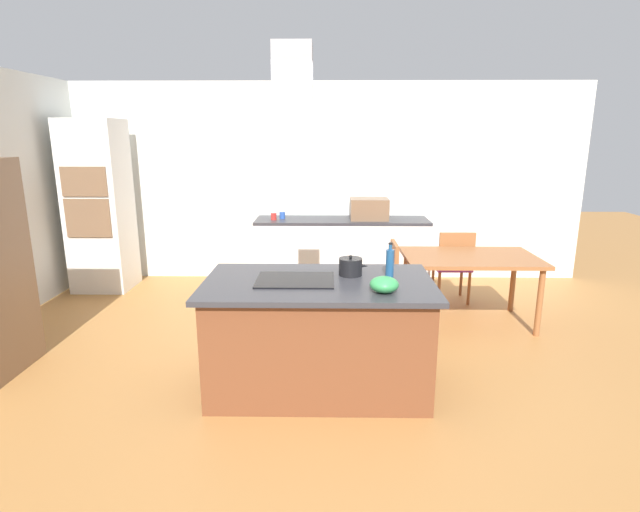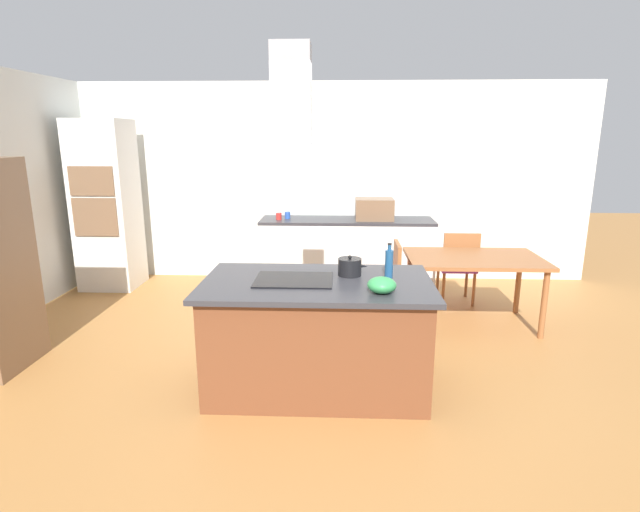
# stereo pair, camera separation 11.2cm
# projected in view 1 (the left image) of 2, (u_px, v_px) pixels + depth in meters

# --- Properties ---
(ground) EXTENTS (16.00, 16.00, 0.00)m
(ground) POSITION_uv_depth(u_px,v_px,m) (321.00, 319.00, 5.51)
(ground) COLOR #AD753D
(wall_back) EXTENTS (7.20, 0.10, 2.70)m
(wall_back) POSITION_uv_depth(u_px,v_px,m) (323.00, 183.00, 6.88)
(wall_back) COLOR silver
(wall_back) RESTS_ON ground
(kitchen_island) EXTENTS (1.79, 1.03, 0.90)m
(kitchen_island) POSITION_uv_depth(u_px,v_px,m) (319.00, 334.00, 3.94)
(kitchen_island) COLOR brown
(kitchen_island) RESTS_ON ground
(cooktop) EXTENTS (0.60, 0.44, 0.01)m
(cooktop) POSITION_uv_depth(u_px,v_px,m) (295.00, 280.00, 3.84)
(cooktop) COLOR black
(cooktop) RESTS_ON kitchen_island
(tea_kettle) EXTENTS (0.24, 0.19, 0.17)m
(tea_kettle) POSITION_uv_depth(u_px,v_px,m) (351.00, 267.00, 3.97)
(tea_kettle) COLOR black
(tea_kettle) RESTS_ON kitchen_island
(olive_oil_bottle) EXTENTS (0.06, 0.06, 0.28)m
(olive_oil_bottle) POSITION_uv_depth(u_px,v_px,m) (390.00, 263.00, 3.90)
(olive_oil_bottle) COLOR navy
(olive_oil_bottle) RESTS_ON kitchen_island
(mixing_bowl) EXTENTS (0.21, 0.21, 0.12)m
(mixing_bowl) POSITION_uv_depth(u_px,v_px,m) (384.00, 285.00, 3.54)
(mixing_bowl) COLOR #33934C
(mixing_bowl) RESTS_ON kitchen_island
(back_counter) EXTENTS (2.32, 0.62, 0.90)m
(back_counter) POSITION_uv_depth(u_px,v_px,m) (342.00, 252.00, 6.73)
(back_counter) COLOR white
(back_counter) RESTS_ON ground
(countertop_microwave) EXTENTS (0.50, 0.38, 0.28)m
(countertop_microwave) POSITION_uv_depth(u_px,v_px,m) (369.00, 209.00, 6.59)
(countertop_microwave) COLOR brown
(countertop_microwave) RESTS_ON back_counter
(coffee_mug_red) EXTENTS (0.08, 0.08, 0.09)m
(coffee_mug_red) POSITION_uv_depth(u_px,v_px,m) (274.00, 216.00, 6.56)
(coffee_mug_red) COLOR red
(coffee_mug_red) RESTS_ON back_counter
(coffee_mug_blue) EXTENTS (0.08, 0.08, 0.09)m
(coffee_mug_blue) POSITION_uv_depth(u_px,v_px,m) (282.00, 215.00, 6.65)
(coffee_mug_blue) COLOR #2D56B2
(coffee_mug_blue) RESTS_ON back_counter
(wall_oven_stack) EXTENTS (0.70, 0.66, 2.20)m
(wall_oven_stack) POSITION_uv_depth(u_px,v_px,m) (99.00, 206.00, 6.40)
(wall_oven_stack) COLOR white
(wall_oven_stack) RESTS_ON ground
(dining_table) EXTENTS (1.40, 0.90, 0.75)m
(dining_table) POSITION_uv_depth(u_px,v_px,m) (470.00, 263.00, 5.27)
(dining_table) COLOR #995B33
(dining_table) RESTS_ON ground
(chair_at_left_end) EXTENTS (0.42, 0.42, 0.89)m
(chair_at_left_end) POSITION_uv_depth(u_px,v_px,m) (384.00, 277.00, 5.32)
(chair_at_left_end) COLOR purple
(chair_at_left_end) RESTS_ON ground
(chair_facing_back_wall) EXTENTS (0.42, 0.42, 0.89)m
(chair_facing_back_wall) POSITION_uv_depth(u_px,v_px,m) (454.00, 262.00, 5.96)
(chair_facing_back_wall) COLOR purple
(chair_facing_back_wall) RESTS_ON ground
(range_hood) EXTENTS (0.90, 0.55, 0.78)m
(range_hood) POSITION_uv_depth(u_px,v_px,m) (293.00, 121.00, 3.55)
(range_hood) COLOR #ADADB2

